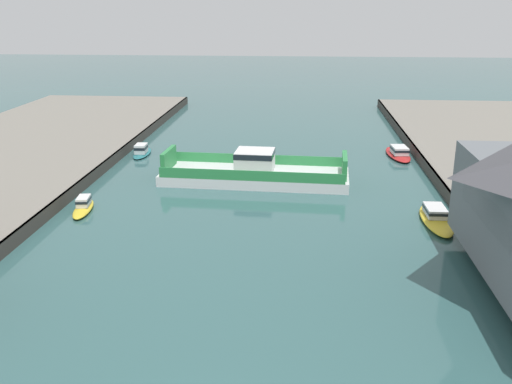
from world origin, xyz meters
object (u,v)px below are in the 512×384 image
object	(u,v)px
moored_boat_near_left	(436,217)
moored_boat_near_right	(398,153)
moored_boat_mid_left	(83,206)
chain_ferry	(255,172)
moored_boat_mid_right	(142,151)

from	to	relation	value
moored_boat_near_left	moored_boat_near_right	xyz separation A→B (m)	(0.30, 23.37, 0.03)
moored_boat_near_right	moored_boat_mid_left	bearing A→B (deg)	-145.10
chain_ferry	moored_boat_near_left	distance (m)	20.49
moored_boat_mid_left	moored_boat_near_right	bearing A→B (deg)	34.90
moored_boat_near_left	moored_boat_mid_left	bearing A→B (deg)	179.25
chain_ferry	moored_boat_near_right	size ratio (longest dim) A/B	2.52
moored_boat_mid_right	moored_boat_mid_left	bearing A→B (deg)	-89.43
chain_ferry	moored_boat_near_right	world-z (taller)	chain_ferry
chain_ferry	moored_boat_mid_left	bearing A→B (deg)	-145.16
moored_boat_near_right	moored_boat_mid_left	world-z (taller)	moored_boat_near_right
moored_boat_mid_right	moored_boat_near_right	bearing A→B (deg)	3.28
moored_boat_mid_left	moored_boat_mid_right	distance (m)	21.05
chain_ferry	moored_boat_mid_left	distance (m)	18.77
moored_boat_near_left	chain_ferry	bearing A→B (deg)	147.04
moored_boat_near_left	moored_boat_mid_left	world-z (taller)	moored_boat_near_left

